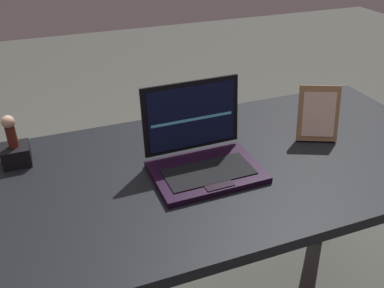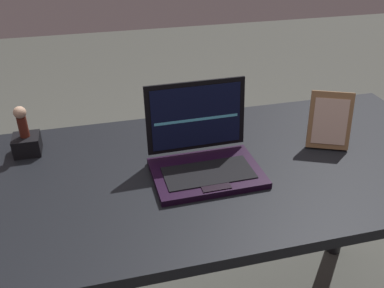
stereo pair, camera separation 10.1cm
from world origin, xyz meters
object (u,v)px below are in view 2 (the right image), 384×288
at_px(figurine_stand, 27,144).
at_px(figurine, 21,120).
at_px(photo_frame, 330,121).
at_px(laptop_front, 203,155).

bearing_deg(figurine_stand, figurine, -14.04).
xyz_separation_m(figurine_stand, figurine, (0.00, -0.00, 0.08)).
bearing_deg(figurine, photo_frame, -11.55).
bearing_deg(laptop_front, figurine_stand, 155.96).
bearing_deg(laptop_front, photo_frame, 4.97).
distance_m(figurine_stand, figurine, 0.08).
height_order(photo_frame, figurine, photo_frame).
height_order(photo_frame, figurine_stand, photo_frame).
distance_m(photo_frame, figurine_stand, 0.84).
bearing_deg(figurine_stand, laptop_front, -24.04).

